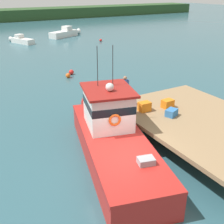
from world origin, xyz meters
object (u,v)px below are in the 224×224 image
(main_fishing_boat, at_px, (112,135))
(deckhand_by_the_boat, at_px, (125,90))
(mooring_buoy_inshore, at_px, (68,76))
(moored_boat_mid_harbor, at_px, (21,40))
(crate_stack_mid_dock, at_px, (145,107))
(mooring_buoy_spare_mooring, at_px, (101,40))
(mooring_buoy_outer, at_px, (71,72))
(crate_stack_near_edge, at_px, (171,113))
(moored_boat_far_left, at_px, (65,33))
(crate_single_by_cleat, at_px, (168,104))

(main_fishing_boat, relative_size, deckhand_by_the_boat, 6.10)
(deckhand_by_the_boat, distance_m, mooring_buoy_inshore, 10.10)
(moored_boat_mid_harbor, relative_size, mooring_buoy_inshore, 11.31)
(crate_stack_mid_dock, bearing_deg, deckhand_by_the_boat, 111.00)
(main_fishing_boat, bearing_deg, crate_stack_mid_dock, 23.50)
(crate_stack_mid_dock, xyz_separation_m, mooring_buoy_spare_mooring, (10.69, 25.06, -1.26))
(mooring_buoy_outer, relative_size, mooring_buoy_inshore, 1.09)
(crate_stack_near_edge, xyz_separation_m, mooring_buoy_inshore, (-0.64, 12.29, -1.17))
(moored_boat_mid_harbor, bearing_deg, moored_boat_far_left, 16.81)
(moored_boat_far_left, bearing_deg, mooring_buoy_inshore, -110.91)
(crate_stack_mid_dock, height_order, deckhand_by_the_boat, deckhand_by_the_boat)
(mooring_buoy_inshore, bearing_deg, mooring_buoy_spare_mooring, 52.98)
(mooring_buoy_outer, bearing_deg, deckhand_by_the_boat, -96.60)
(deckhand_by_the_boat, xyz_separation_m, mooring_buoy_inshore, (0.62, 9.91, -1.86))
(mooring_buoy_outer, bearing_deg, main_fishing_boat, -104.60)
(moored_boat_far_left, height_order, mooring_buoy_inshore, moored_boat_far_left)
(deckhand_by_the_boat, bearing_deg, mooring_buoy_outer, 83.40)
(moored_boat_far_left, bearing_deg, deckhand_by_the_boat, -105.53)
(main_fishing_boat, relative_size, crate_stack_near_edge, 16.56)
(crate_stack_mid_dock, distance_m, moored_boat_mid_harbor, 29.43)
(deckhand_by_the_boat, xyz_separation_m, moored_boat_far_left, (8.45, 30.42, -1.53))
(crate_stack_near_edge, xyz_separation_m, mooring_buoy_outer, (-0.02, 13.06, -1.16))
(main_fishing_boat, height_order, mooring_buoy_inshore, main_fishing_boat)
(main_fishing_boat, relative_size, moored_boat_mid_harbor, 2.18)
(deckhand_by_the_boat, distance_m, mooring_buoy_spare_mooring, 26.41)
(deckhand_by_the_boat, bearing_deg, mooring_buoy_spare_mooring, 64.96)
(moored_boat_mid_harbor, distance_m, mooring_buoy_outer, 17.53)
(mooring_buoy_spare_mooring, xyz_separation_m, mooring_buoy_inshore, (-10.53, -13.96, 0.02))
(main_fishing_boat, distance_m, mooring_buoy_spare_mooring, 29.40)
(mooring_buoy_spare_mooring, height_order, mooring_buoy_inshore, mooring_buoy_inshore)
(mooring_buoy_inshore, bearing_deg, main_fishing_boat, -102.76)
(crate_single_by_cleat, bearing_deg, mooring_buoy_inshore, 95.86)
(crate_stack_near_edge, xyz_separation_m, deckhand_by_the_boat, (-1.25, 2.38, 0.68))
(crate_single_by_cleat, distance_m, moored_boat_mid_harbor, 29.69)
(deckhand_by_the_boat, height_order, mooring_buoy_spare_mooring, deckhand_by_the_boat)
(crate_single_by_cleat, xyz_separation_m, deckhand_by_the_boat, (-1.78, 1.45, 0.64))
(crate_stack_mid_dock, xyz_separation_m, crate_single_by_cleat, (1.32, -0.26, -0.02))
(mooring_buoy_inshore, bearing_deg, moored_boat_far_left, 69.09)
(main_fishing_boat, height_order, crate_stack_near_edge, main_fishing_boat)
(moored_boat_mid_harbor, relative_size, mooring_buoy_spare_mooring, 12.44)
(crate_stack_mid_dock, bearing_deg, moored_boat_far_left, 75.81)
(crate_single_by_cleat, bearing_deg, moored_boat_far_left, 78.18)
(crate_single_by_cleat, distance_m, mooring_buoy_spare_mooring, 27.03)
(crate_stack_near_edge, height_order, mooring_buoy_inshore, crate_stack_near_edge)
(moored_boat_mid_harbor, xyz_separation_m, mooring_buoy_inshore, (-0.51, -18.30, -0.20))
(moored_boat_mid_harbor, bearing_deg, crate_single_by_cleat, -88.74)
(main_fishing_boat, relative_size, mooring_buoy_outer, 22.57)
(crate_stack_near_edge, bearing_deg, deckhand_by_the_boat, 117.75)
(moored_boat_mid_harbor, height_order, mooring_buoy_inshore, moored_boat_mid_harbor)
(crate_stack_mid_dock, xyz_separation_m, moored_boat_far_left, (8.00, 31.62, -0.91))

